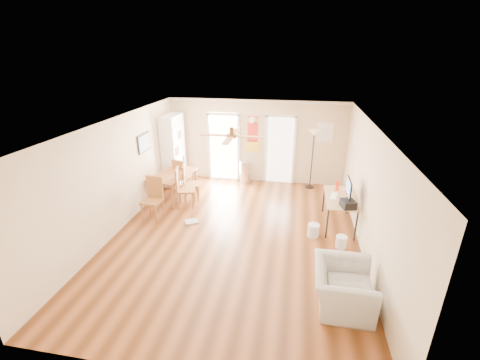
% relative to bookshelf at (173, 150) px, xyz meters
% --- Properties ---
extents(floor, '(7.00, 7.00, 0.00)m').
position_rel_bookshelf_xyz_m(floor, '(2.51, -2.83, -1.09)').
color(floor, brown).
rests_on(floor, ground).
extents(ceiling, '(5.50, 7.00, 0.00)m').
position_rel_bookshelf_xyz_m(ceiling, '(2.51, -2.83, 1.51)').
color(ceiling, silver).
rests_on(ceiling, floor).
extents(wall_back, '(5.50, 0.04, 2.60)m').
position_rel_bookshelf_xyz_m(wall_back, '(2.51, 0.67, 0.21)').
color(wall_back, beige).
rests_on(wall_back, floor).
extents(wall_front, '(5.50, 0.04, 2.60)m').
position_rel_bookshelf_xyz_m(wall_front, '(2.51, -6.33, 0.21)').
color(wall_front, beige).
rests_on(wall_front, floor).
extents(wall_left, '(0.04, 7.00, 2.60)m').
position_rel_bookshelf_xyz_m(wall_left, '(-0.24, -2.83, 0.21)').
color(wall_left, beige).
rests_on(wall_left, floor).
extents(wall_right, '(0.04, 7.00, 2.60)m').
position_rel_bookshelf_xyz_m(wall_right, '(5.26, -2.83, 0.21)').
color(wall_right, beige).
rests_on(wall_right, floor).
extents(crown_molding, '(5.50, 7.00, 0.08)m').
position_rel_bookshelf_xyz_m(crown_molding, '(2.51, -2.83, 1.47)').
color(crown_molding, white).
rests_on(crown_molding, wall_back).
extents(kitchen_doorway, '(0.90, 0.10, 2.10)m').
position_rel_bookshelf_xyz_m(kitchen_doorway, '(1.46, 0.66, -0.04)').
color(kitchen_doorway, white).
rests_on(kitchen_doorway, wall_back).
extents(bathroom_doorway, '(0.80, 0.10, 2.10)m').
position_rel_bookshelf_xyz_m(bathroom_doorway, '(3.26, 0.66, -0.04)').
color(bathroom_doorway, white).
rests_on(bathroom_doorway, wall_back).
extents(wall_decal, '(0.46, 0.03, 1.10)m').
position_rel_bookshelf_xyz_m(wall_decal, '(2.39, 0.65, 0.46)').
color(wall_decal, red).
rests_on(wall_decal, wall_back).
extents(ac_grille, '(0.50, 0.04, 0.60)m').
position_rel_bookshelf_xyz_m(ac_grille, '(4.56, 0.64, 0.61)').
color(ac_grille, white).
rests_on(ac_grille, wall_back).
extents(framed_poster, '(0.04, 0.66, 0.48)m').
position_rel_bookshelf_xyz_m(framed_poster, '(-0.21, -1.43, 0.61)').
color(framed_poster, black).
rests_on(framed_poster, wall_left).
extents(ceiling_fan, '(1.24, 1.24, 0.20)m').
position_rel_bookshelf_xyz_m(ceiling_fan, '(2.51, -3.13, 1.34)').
color(ceiling_fan, '#593819').
rests_on(ceiling_fan, ceiling).
extents(bookshelf, '(0.58, 1.04, 2.18)m').
position_rel_bookshelf_xyz_m(bookshelf, '(0.00, 0.00, 0.00)').
color(bookshelf, white).
rests_on(bookshelf, floor).
extents(dining_table, '(1.11, 1.58, 0.73)m').
position_rel_bookshelf_xyz_m(dining_table, '(0.36, -1.07, -0.72)').
color(dining_table, '#985831').
rests_on(dining_table, floor).
extents(dining_chair_right_a, '(0.52, 0.52, 1.02)m').
position_rel_bookshelf_xyz_m(dining_chair_right_a, '(0.91, -1.10, -0.58)').
color(dining_chair_right_a, '#995D31').
rests_on(dining_chair_right_a, floor).
extents(dining_chair_right_b, '(0.54, 0.54, 1.09)m').
position_rel_bookshelf_xyz_m(dining_chair_right_b, '(0.91, -1.57, -0.54)').
color(dining_chair_right_b, '#8F5E2E').
rests_on(dining_chair_right_b, floor).
extents(dining_chair_near, '(0.49, 0.49, 1.07)m').
position_rel_bookshelf_xyz_m(dining_chair_near, '(0.31, -2.37, -0.55)').
color(dining_chair_near, olive).
rests_on(dining_chair_near, floor).
extents(dining_chair_far, '(0.50, 0.50, 1.00)m').
position_rel_bookshelf_xyz_m(dining_chair_far, '(0.44, -0.52, -0.59)').
color(dining_chair_far, '#986431').
rests_on(dining_chair_far, floor).
extents(trash_can, '(0.39, 0.39, 0.72)m').
position_rel_bookshelf_xyz_m(trash_can, '(2.20, 0.41, -0.73)').
color(trash_can, silver).
rests_on(trash_can, floor).
extents(torchiere_lamp, '(0.43, 0.43, 1.82)m').
position_rel_bookshelf_xyz_m(torchiere_lamp, '(4.25, 0.36, -0.18)').
color(torchiere_lamp, black).
rests_on(torchiere_lamp, floor).
extents(computer_desk, '(0.70, 1.40, 0.75)m').
position_rel_bookshelf_xyz_m(computer_desk, '(4.86, -1.88, -0.71)').
color(computer_desk, tan).
rests_on(computer_desk, floor).
extents(imac, '(0.20, 0.60, 0.56)m').
position_rel_bookshelf_xyz_m(imac, '(4.98, -2.15, -0.06)').
color(imac, black).
rests_on(imac, computer_desk).
extents(keyboard, '(0.22, 0.43, 0.02)m').
position_rel_bookshelf_xyz_m(keyboard, '(4.71, -1.87, -0.33)').
color(keyboard, white).
rests_on(keyboard, computer_desk).
extents(printer, '(0.36, 0.39, 0.17)m').
position_rel_bookshelf_xyz_m(printer, '(4.96, -2.41, -0.26)').
color(printer, black).
rests_on(printer, computer_desk).
extents(orange_bottle, '(0.09, 0.09, 0.25)m').
position_rel_bookshelf_xyz_m(orange_bottle, '(4.81, -1.51, -0.22)').
color(orange_bottle, red).
rests_on(orange_bottle, computer_desk).
extents(wastebasket_a, '(0.32, 0.32, 0.30)m').
position_rel_bookshelf_xyz_m(wastebasket_a, '(4.27, -2.52, -0.94)').
color(wastebasket_a, silver).
rests_on(wastebasket_a, floor).
extents(wastebasket_b, '(0.28, 0.28, 0.27)m').
position_rel_bookshelf_xyz_m(wastebasket_b, '(4.85, -2.87, -0.95)').
color(wastebasket_b, white).
rests_on(wastebasket_b, floor).
extents(floor_cloth, '(0.39, 0.37, 0.04)m').
position_rel_bookshelf_xyz_m(floor_cloth, '(1.32, -2.42, -1.07)').
color(floor_cloth, gray).
rests_on(floor_cloth, floor).
extents(armchair, '(0.98, 1.11, 0.71)m').
position_rel_bookshelf_xyz_m(armchair, '(4.66, -4.62, -0.73)').
color(armchair, '#ACACA6').
rests_on(armchair, floor).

